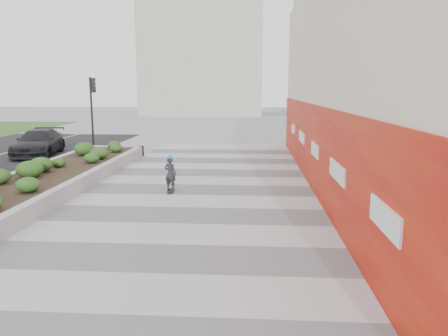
% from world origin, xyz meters
% --- Properties ---
extents(ground, '(160.00, 160.00, 0.00)m').
position_xyz_m(ground, '(0.00, 0.00, 0.00)').
color(ground, gray).
rests_on(ground, ground).
extents(walkway, '(8.00, 36.00, 0.01)m').
position_xyz_m(walkway, '(0.00, 3.00, 0.01)').
color(walkway, '#A8A8AD').
rests_on(walkway, ground).
extents(building, '(6.04, 24.08, 8.00)m').
position_xyz_m(building, '(6.98, 8.98, 3.98)').
color(building, beige).
rests_on(building, ground).
extents(planter, '(3.00, 18.00, 0.90)m').
position_xyz_m(planter, '(-5.50, 7.00, 0.42)').
color(planter, '#9E9EA0').
rests_on(planter, ground).
extents(traffic_signal_near, '(0.33, 0.28, 4.20)m').
position_xyz_m(traffic_signal_near, '(-7.23, 17.50, 2.76)').
color(traffic_signal_near, black).
rests_on(traffic_signal_near, ground).
extents(distant_bldg_north_l, '(16.00, 12.00, 20.00)m').
position_xyz_m(distant_bldg_north_l, '(-5.00, 55.00, 10.00)').
color(distant_bldg_north_l, '#ADAAA3').
rests_on(distant_bldg_north_l, ground).
extents(distant_bldg_north_r, '(14.00, 10.00, 24.00)m').
position_xyz_m(distant_bldg_north_r, '(15.00, 60.00, 12.00)').
color(distant_bldg_north_r, '#ADAAA3').
rests_on(distant_bldg_north_r, ground).
extents(manhole_cover, '(0.44, 0.44, 0.01)m').
position_xyz_m(manhole_cover, '(0.50, 3.00, 0.00)').
color(manhole_cover, '#595654').
rests_on(manhole_cover, ground).
extents(skateboarder, '(0.50, 0.73, 1.33)m').
position_xyz_m(skateboarder, '(-1.00, 7.73, 0.68)').
color(skateboarder, beige).
rests_on(skateboarder, ground).
extents(car_dark, '(2.75, 5.03, 1.38)m').
position_xyz_m(car_dark, '(-9.70, 15.84, 0.69)').
color(car_dark, black).
rests_on(car_dark, ground).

